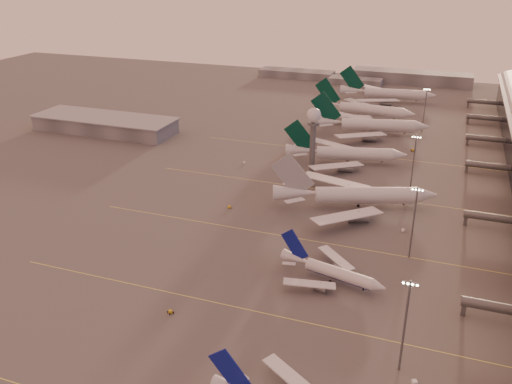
% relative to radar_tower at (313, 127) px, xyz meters
% --- Properties ---
extents(ground, '(700.00, 700.00, 0.00)m').
position_rel_radar_tower_xyz_m(ground, '(-5.00, -120.00, -20.95)').
color(ground, '#4C4A4A').
rests_on(ground, ground).
extents(taxiway_markings, '(180.00, 185.25, 0.02)m').
position_rel_radar_tower_xyz_m(taxiway_markings, '(25.00, -64.00, -20.94)').
color(taxiway_markings, '#F2E855').
rests_on(taxiway_markings, ground).
extents(hangar, '(82.00, 27.00, 8.50)m').
position_rel_radar_tower_xyz_m(hangar, '(-125.00, 20.00, -16.63)').
color(hangar, '#5A5C61').
rests_on(hangar, ground).
extents(radar_tower, '(6.40, 6.40, 31.10)m').
position_rel_radar_tower_xyz_m(radar_tower, '(0.00, 0.00, 0.00)').
color(radar_tower, '#55585D').
rests_on(radar_tower, ground).
extents(mast_a, '(3.60, 0.56, 25.00)m').
position_rel_radar_tower_xyz_m(mast_a, '(53.00, -120.00, -7.21)').
color(mast_a, '#55585D').
rests_on(mast_a, ground).
extents(mast_b, '(3.60, 0.56, 25.00)m').
position_rel_radar_tower_xyz_m(mast_b, '(50.00, -65.00, -7.21)').
color(mast_b, '#55585D').
rests_on(mast_b, ground).
extents(mast_c, '(3.60, 0.56, 25.00)m').
position_rel_radar_tower_xyz_m(mast_c, '(45.00, -10.00, -7.21)').
color(mast_c, '#55585D').
rests_on(mast_c, ground).
extents(mast_d, '(3.60, 0.56, 25.00)m').
position_rel_radar_tower_xyz_m(mast_d, '(43.00, 80.00, -7.21)').
color(mast_d, '#55585D').
rests_on(mast_d, ground).
extents(distant_horizon, '(165.00, 37.50, 9.00)m').
position_rel_radar_tower_xyz_m(distant_horizon, '(-2.38, 205.14, -17.06)').
color(distant_horizon, '#5A5C61').
rests_on(distant_horizon, ground).
extents(narrowbody_mid, '(34.48, 27.20, 13.69)m').
position_rel_radar_tower_xyz_m(narrowbody_mid, '(29.13, -87.65, -18.18)').
color(narrowbody_mid, silver).
rests_on(narrowbody_mid, ground).
extents(widebody_white, '(62.09, 48.91, 22.78)m').
position_rel_radar_tower_xyz_m(widebody_white, '(26.11, -33.03, -17.00)').
color(widebody_white, silver).
rests_on(widebody_white, ground).
extents(greentail_a, '(56.86, 45.38, 21.03)m').
position_rel_radar_tower_xyz_m(greentail_a, '(12.69, 15.13, -17.23)').
color(greentail_a, silver).
rests_on(greentail_a, ground).
extents(greentail_b, '(63.69, 50.92, 23.42)m').
position_rel_radar_tower_xyz_m(greentail_b, '(15.90, 64.80, -16.81)').
color(greentail_b, silver).
rests_on(greentail_b, ground).
extents(greentail_c, '(62.34, 50.17, 22.64)m').
position_rel_radar_tower_xyz_m(greentail_c, '(7.25, 97.58, -16.95)').
color(greentail_c, silver).
rests_on(greentail_c, ground).
extents(greentail_d, '(64.46, 51.81, 23.44)m').
position_rel_radar_tower_xyz_m(greentail_d, '(15.24, 143.49, -16.81)').
color(greentail_d, silver).
rests_on(greentail_d, ground).
extents(gsv_catering_a, '(6.20, 4.82, 4.66)m').
position_rel_radar_tower_xyz_m(gsv_catering_a, '(57.11, -123.81, -18.62)').
color(gsv_catering_a, white).
rests_on(gsv_catering_a, ground).
extents(gsv_tug_mid, '(3.64, 3.26, 0.89)m').
position_rel_radar_tower_xyz_m(gsv_tug_mid, '(-8.93, -118.94, -20.49)').
color(gsv_tug_mid, gold).
rests_on(gsv_tug_mid, ground).
extents(gsv_truck_b, '(5.69, 2.80, 2.20)m').
position_rel_radar_tower_xyz_m(gsv_truck_b, '(42.55, -87.09, -19.83)').
color(gsv_truck_b, white).
rests_on(gsv_truck_b, ground).
extents(gsv_truck_c, '(5.02, 5.04, 2.12)m').
position_rel_radar_tower_xyz_m(gsv_truck_c, '(-19.57, -50.12, -19.87)').
color(gsv_truck_c, gold).
rests_on(gsv_truck_c, ground).
extents(gsv_catering_b, '(5.36, 2.98, 4.18)m').
position_rel_radar_tower_xyz_m(gsv_catering_b, '(46.42, -47.45, -18.86)').
color(gsv_catering_b, white).
rests_on(gsv_catering_b, ground).
extents(gsv_truck_d, '(2.57, 5.29, 2.05)m').
position_rel_radar_tower_xyz_m(gsv_truck_d, '(-32.53, -1.56, -19.90)').
color(gsv_truck_d, white).
rests_on(gsv_truck_d, ground).
extents(gsv_tug_hangar, '(4.06, 2.65, 1.11)m').
position_rel_radar_tower_xyz_m(gsv_tug_hangar, '(41.25, 44.08, -20.38)').
color(gsv_tug_hangar, gold).
rests_on(gsv_tug_hangar, ground).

